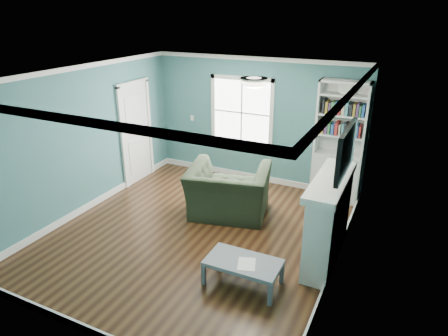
% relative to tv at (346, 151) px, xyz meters
% --- Properties ---
extents(floor, '(5.00, 5.00, 0.00)m').
position_rel_tv_xyz_m(floor, '(-2.20, -0.20, -1.72)').
color(floor, black).
rests_on(floor, ground).
extents(room_walls, '(5.00, 5.00, 5.00)m').
position_rel_tv_xyz_m(room_walls, '(-2.20, -0.20, -0.14)').
color(room_walls, '#3A716F').
rests_on(room_walls, ground).
extents(trim, '(4.50, 5.00, 2.60)m').
position_rel_tv_xyz_m(trim, '(-2.20, -0.20, -0.49)').
color(trim, white).
rests_on(trim, ground).
extents(window, '(1.40, 0.06, 1.50)m').
position_rel_tv_xyz_m(window, '(-2.50, 2.29, -0.27)').
color(window, white).
rests_on(window, room_walls).
extents(bookshelf, '(0.90, 0.35, 2.31)m').
position_rel_tv_xyz_m(bookshelf, '(-0.43, 2.10, -0.80)').
color(bookshelf, silver).
rests_on(bookshelf, ground).
extents(fireplace, '(0.44, 1.58, 1.30)m').
position_rel_tv_xyz_m(fireplace, '(-0.12, 0.00, -1.09)').
color(fireplace, black).
rests_on(fireplace, ground).
extents(tv, '(0.06, 1.10, 0.65)m').
position_rel_tv_xyz_m(tv, '(0.00, 0.00, 0.00)').
color(tv, black).
rests_on(tv, fireplace).
extents(door, '(0.12, 0.98, 2.17)m').
position_rel_tv_xyz_m(door, '(-4.42, 1.20, -0.65)').
color(door, silver).
rests_on(door, ground).
extents(ceiling_fixture, '(0.38, 0.38, 0.15)m').
position_rel_tv_xyz_m(ceiling_fixture, '(-1.30, -0.10, 0.82)').
color(ceiling_fixture, white).
rests_on(ceiling_fixture, room_walls).
extents(light_switch, '(0.08, 0.01, 0.12)m').
position_rel_tv_xyz_m(light_switch, '(-3.70, 2.28, -0.52)').
color(light_switch, white).
rests_on(light_switch, room_walls).
extents(recliner, '(1.56, 1.20, 1.21)m').
position_rel_tv_xyz_m(recliner, '(-2.01, 0.61, -1.12)').
color(recliner, black).
rests_on(recliner, ground).
extents(coffee_table, '(1.00, 0.55, 0.36)m').
position_rel_tv_xyz_m(coffee_table, '(-0.99, -1.08, -1.41)').
color(coffee_table, '#4C525C').
rests_on(coffee_table, ground).
extents(paper_sheet, '(0.31, 0.35, 0.00)m').
position_rel_tv_xyz_m(paper_sheet, '(-0.93, -1.12, -1.36)').
color(paper_sheet, white).
rests_on(paper_sheet, coffee_table).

